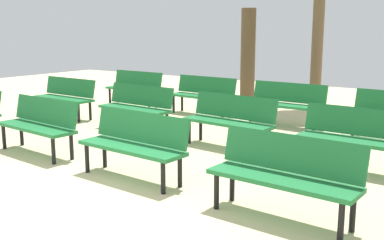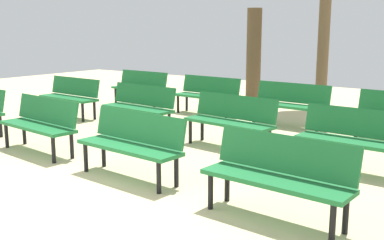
# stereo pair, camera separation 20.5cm
# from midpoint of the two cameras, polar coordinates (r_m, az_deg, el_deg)

# --- Properties ---
(ground_plane) EXTENTS (25.82, 25.82, 0.00)m
(ground_plane) POSITION_cam_midpoint_polar(r_m,az_deg,el_deg) (5.46, -18.30, -10.64)
(ground_plane) COLOR beige
(bench_r0_c1) EXTENTS (1.63, 0.61, 0.87)m
(bench_r0_c1) POSITION_cam_midpoint_polar(r_m,az_deg,el_deg) (7.85, -17.21, -0.17)
(bench_r0_c1) COLOR #1E7238
(bench_r0_c1) RESTS_ON ground_plane
(bench_r0_c2) EXTENTS (1.62, 0.57, 0.87)m
(bench_r0_c2) POSITION_cam_midpoint_polar(r_m,az_deg,el_deg) (6.25, -6.33, -2.55)
(bench_r0_c2) COLOR #1E7238
(bench_r0_c2) RESTS_ON ground_plane
(bench_r0_c3) EXTENTS (1.62, 0.56, 0.87)m
(bench_r0_c3) POSITION_cam_midpoint_polar(r_m,az_deg,el_deg) (4.98, 11.65, -6.26)
(bench_r0_c3) COLOR #1E7238
(bench_r0_c3) RESTS_ON ground_plane
(bench_r1_c0) EXTENTS (1.62, 0.55, 0.87)m
(bench_r1_c0) POSITION_cam_midpoint_polar(r_m,az_deg,el_deg) (10.91, -14.01, 3.04)
(bench_r1_c0) COLOR #1E7238
(bench_r1_c0) RESTS_ON ground_plane
(bench_r1_c1) EXTENTS (1.62, 0.57, 0.87)m
(bench_r1_c1) POSITION_cam_midpoint_polar(r_m,az_deg,el_deg) (9.24, -5.74, 1.91)
(bench_r1_c1) COLOR #1E7238
(bench_r1_c1) RESTS_ON ground_plane
(bench_r1_c2) EXTENTS (1.64, 0.62, 0.87)m
(bench_r1_c2) POSITION_cam_midpoint_polar(r_m,az_deg,el_deg) (7.83, 5.54, 0.25)
(bench_r1_c2) COLOR #1E7238
(bench_r1_c2) RESTS_ON ground_plane
(bench_r1_c3) EXTENTS (1.62, 0.53, 0.87)m
(bench_r1_c3) POSITION_cam_midpoint_polar(r_m,az_deg,el_deg) (6.91, 20.22, -1.86)
(bench_r1_c3) COLOR #1E7238
(bench_r1_c3) RESTS_ON ground_plane
(bench_r2_c0) EXTENTS (1.62, 0.55, 0.87)m
(bench_r2_c0) POSITION_cam_midpoint_polar(r_m,az_deg,el_deg) (12.26, -5.83, 4.17)
(bench_r2_c0) COLOR #1E7238
(bench_r2_c0) RESTS_ON ground_plane
(bench_r2_c1) EXTENTS (1.63, 0.57, 0.87)m
(bench_r2_c1) POSITION_cam_midpoint_polar(r_m,az_deg,el_deg) (10.82, 2.44, 3.30)
(bench_r2_c1) COLOR #1E7238
(bench_r2_c1) RESTS_ON ground_plane
(bench_r2_c2) EXTENTS (1.62, 0.54, 0.87)m
(bench_r2_c2) POSITION_cam_midpoint_polar(r_m,az_deg,el_deg) (9.75, 12.43, 2.18)
(bench_r2_c2) COLOR #1E7238
(bench_r2_c2) RESTS_ON ground_plane
(tree_1) EXTENTS (0.39, 0.39, 2.49)m
(tree_1) POSITION_cam_midpoint_polar(r_m,az_deg,el_deg) (12.64, 7.98, 7.70)
(tree_1) COLOR brown
(tree_1) RESTS_ON ground_plane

